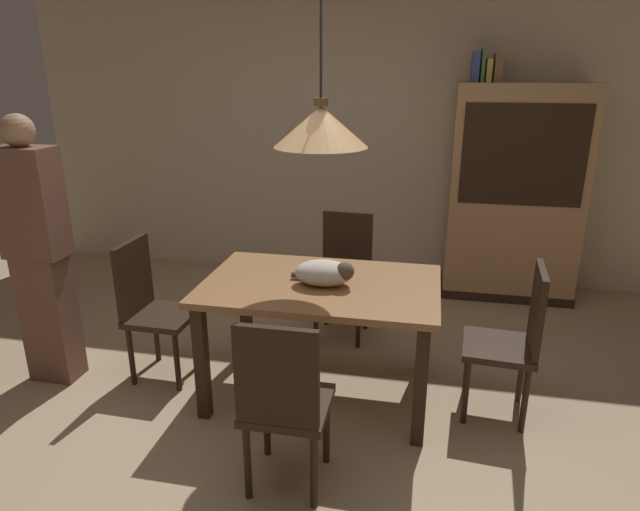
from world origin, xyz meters
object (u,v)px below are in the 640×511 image
chair_right_side (514,336)px  book_green_slim (483,65)px  chair_near_front (283,400)px  dining_table (321,298)px  chair_far_back (344,270)px  chair_left_side (151,304)px  cat_sleeping (325,273)px  book_brown_thick (498,68)px  pendant_lamp (321,126)px  person_standing (39,253)px  book_yellow_short (489,71)px  book_blue_wide (475,67)px  hutch_bookcase (514,199)px

chair_right_side → book_green_slim: 2.41m
chair_right_side → chair_near_front: bearing=-142.3°
book_green_slim → dining_table: bearing=-116.7°
chair_far_back → chair_right_side: bearing=-38.2°
chair_left_side → cat_sleeping: bearing=-1.7°
cat_sleeping → book_brown_thick: (1.04, 1.93, 1.13)m
chair_left_side → book_green_slim: book_green_slim is taller
dining_table → pendant_lamp: bearing=0.0°
chair_left_side → cat_sleeping: chair_left_side is taller
pendant_lamp → chair_right_side: bearing=-0.3°
chair_near_front → pendant_lamp: 1.45m
chair_right_side → person_standing: (-2.89, -0.15, 0.36)m
chair_left_side → book_green_slim: (2.08, 1.90, 1.47)m
chair_left_side → book_yellow_short: bearing=41.7°
chair_right_side → book_yellow_short: 2.39m
book_blue_wide → chair_near_front: bearing=-107.9°
chair_right_side → book_green_slim: (-0.17, 1.91, 1.47)m
dining_table → chair_near_front: chair_near_front is taller
chair_right_side → book_green_slim: bearing=95.2°
hutch_bookcase → pendant_lamp: bearing=-124.8°
chair_near_front → book_brown_thick: book_brown_thick is taller
chair_near_front → chair_left_side: same height
chair_near_front → book_green_slim: 3.29m
chair_far_back → book_green_slim: size_ratio=3.58×
dining_table → chair_left_side: 1.14m
dining_table → cat_sleeping: bearing=-42.8°
dining_table → chair_left_side: bearing=179.9°
chair_near_front → chair_far_back: (0.00, 1.76, 0.00)m
pendant_lamp → book_blue_wide: bearing=64.7°
hutch_bookcase → book_green_slim: (-0.36, 0.00, 1.09)m
chair_near_front → pendant_lamp: size_ratio=0.72×
chair_left_side → book_yellow_short: 3.20m
book_blue_wide → chair_left_side: bearing=-136.8°
book_brown_thick → chair_left_side: bearing=-139.2°
book_blue_wide → book_yellow_short: book_blue_wide is taller
chair_near_front → book_blue_wide: 3.27m
book_brown_thick → chair_right_side: bearing=-88.4°
dining_table → cat_sleeping: (0.03, -0.03, 0.18)m
hutch_bookcase → book_brown_thick: size_ratio=7.71×
pendant_lamp → book_yellow_short: 2.17m
book_yellow_short → cat_sleeping: bearing=-116.7°
chair_left_side → cat_sleeping: 1.21m
dining_table → chair_far_back: (0.00, 0.88, -0.14)m
cat_sleeping → hutch_bookcase: bearing=56.4°
book_green_slim → chair_right_side: bearing=-84.8°
chair_far_back → book_blue_wide: book_blue_wide is taller
chair_left_side → book_blue_wide: size_ratio=3.88×
hutch_bookcase → dining_table: bearing=-124.8°
dining_table → book_blue_wide: (0.90, 1.90, 1.32)m
chair_left_side → book_yellow_short: (2.14, 1.90, 1.43)m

